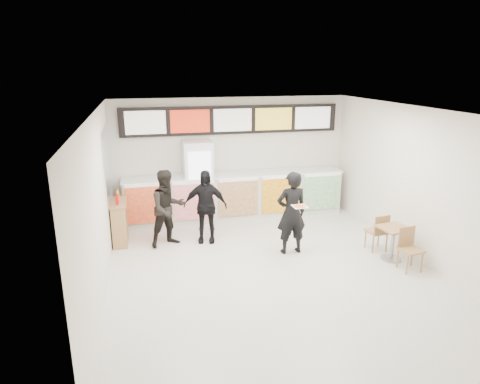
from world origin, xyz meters
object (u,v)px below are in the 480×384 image
object	(u,v)px
cafe_table	(393,237)
service_counter	(235,195)
drinks_fridge	(198,181)
customer_mid	(205,206)
condiment_ledge	(120,222)
customer_left	(168,208)
customer_main	(291,213)

from	to	relation	value
cafe_table	service_counter	bearing A→B (deg)	120.63
drinks_fridge	customer_mid	distance (m)	1.44
drinks_fridge	cafe_table	xyz separation A→B (m)	(3.43, -3.20, -0.53)
condiment_ledge	customer_left	bearing A→B (deg)	-19.44
service_counter	condiment_ledge	world-z (taller)	service_counter
customer_mid	condiment_ledge	world-z (taller)	customer_mid
customer_mid	cafe_table	size ratio (longest dim) A/B	1.13
customer_left	condiment_ledge	world-z (taller)	customer_left
service_counter	cafe_table	distance (m)	4.05
customer_main	customer_mid	distance (m)	1.90
customer_mid	cafe_table	distance (m)	3.93
drinks_fridge	condiment_ledge	distance (m)	2.23
customer_mid	cafe_table	bearing A→B (deg)	-13.65
service_counter	cafe_table	world-z (taller)	service_counter
service_counter	customer_left	world-z (taller)	customer_left
drinks_fridge	customer_mid	xyz separation A→B (m)	(-0.05, -1.42, -0.19)
drinks_fridge	condiment_ledge	bearing A→B (deg)	-150.29
service_counter	drinks_fridge	xyz separation A→B (m)	(-0.93, 0.02, 0.43)
drinks_fridge	customer_main	world-z (taller)	drinks_fridge
customer_main	cafe_table	bearing A→B (deg)	154.61
customer_mid	condiment_ledge	size ratio (longest dim) A/B	1.44
service_counter	drinks_fridge	distance (m)	1.03
customer_main	condiment_ledge	size ratio (longest dim) A/B	1.54
customer_mid	condiment_ledge	bearing A→B (deg)	-177.24
service_counter	customer_left	xyz separation A→B (m)	(-1.79, -1.42, 0.26)
cafe_table	condiment_ledge	size ratio (longest dim) A/B	1.27
cafe_table	customer_main	bearing A→B (deg)	149.51
service_counter	customer_main	bearing A→B (deg)	-75.13
customer_main	customer_left	distance (m)	2.61
customer_main	customer_left	size ratio (longest dim) A/B	1.04
condiment_ledge	cafe_table	bearing A→B (deg)	-21.81
service_counter	condiment_ledge	size ratio (longest dim) A/B	4.94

